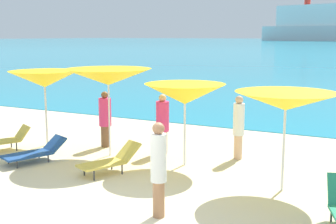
% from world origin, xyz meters
% --- Properties ---
extents(ground_plane, '(50.00, 100.00, 0.30)m').
position_xyz_m(ground_plane, '(0.00, 10.00, -0.15)').
color(ground_plane, beige).
extents(umbrella_0, '(2.03, 2.03, 2.20)m').
position_xyz_m(umbrella_0, '(-4.72, 3.87, 1.96)').
color(umbrella_0, silver).
rests_on(umbrella_0, ground_plane).
extents(umbrella_1, '(2.45, 2.45, 2.35)m').
position_xyz_m(umbrella_1, '(-2.42, 3.77, 2.13)').
color(umbrella_1, silver).
rests_on(umbrella_1, ground_plane).
extents(umbrella_2, '(2.15, 2.15, 2.05)m').
position_xyz_m(umbrella_2, '(-0.25, 3.86, 1.79)').
color(umbrella_2, silver).
rests_on(umbrella_2, ground_plane).
extents(umbrella_3, '(2.24, 2.24, 2.08)m').
position_xyz_m(umbrella_3, '(2.35, 3.10, 1.89)').
color(umbrella_3, silver).
rests_on(umbrella_3, ground_plane).
extents(lounge_chair_0, '(1.11, 1.59, 0.67)m').
position_xyz_m(lounge_chair_0, '(-1.51, 2.46, 0.32)').
color(lounge_chair_0, '#D8BF4C').
rests_on(lounge_chair_0, ground_plane).
extents(lounge_chair_1, '(1.11, 1.50, 0.65)m').
position_xyz_m(lounge_chair_1, '(-5.36, 2.88, 0.31)').
color(lounge_chair_1, '#D8BF4C').
rests_on(lounge_chair_1, ground_plane).
extents(lounge_chair_3, '(1.17, 1.71, 0.57)m').
position_xyz_m(lounge_chair_3, '(-3.79, 2.39, 0.26)').
color(lounge_chair_3, '#1E478C').
rests_on(lounge_chair_3, ground_plane).
extents(beachgoer_0, '(0.35, 0.35, 1.65)m').
position_xyz_m(beachgoer_0, '(-1.24, 4.58, 0.86)').
color(beachgoer_0, '#DBAA84').
rests_on(beachgoer_0, ground_plane).
extents(beachgoer_1, '(0.29, 0.29, 1.67)m').
position_xyz_m(beachgoer_1, '(0.77, 5.00, 0.90)').
color(beachgoer_1, '#DBAA84').
rests_on(beachgoer_1, ground_plane).
extents(beachgoer_3, '(0.29, 0.29, 1.72)m').
position_xyz_m(beachgoer_3, '(0.70, 0.72, 0.93)').
color(beachgoer_3, '#A3704C').
rests_on(beachgoer_3, ground_plane).
extents(beachgoer_4, '(0.36, 0.36, 1.62)m').
position_xyz_m(beachgoer_4, '(-3.08, 4.51, 0.85)').
color(beachgoer_4, brown).
rests_on(beachgoer_4, ground_plane).
extents(cruise_ship, '(69.68, 26.24, 23.49)m').
position_xyz_m(cruise_ship, '(-34.94, 262.94, 9.07)').
color(cruise_ship, silver).
rests_on(cruise_ship, ocean_water).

